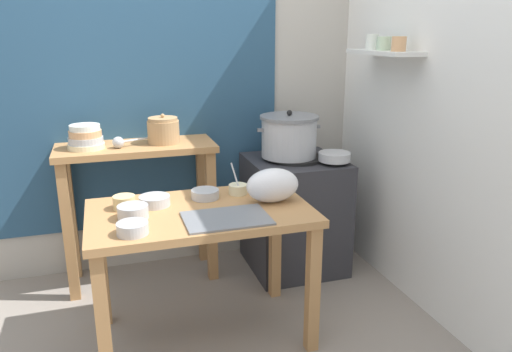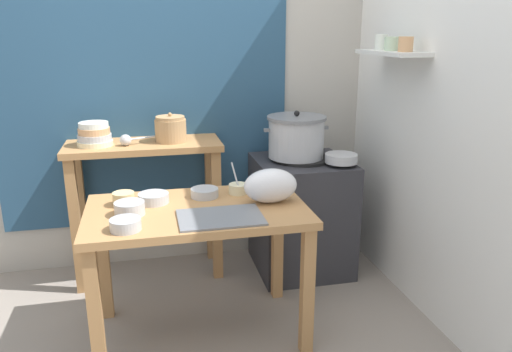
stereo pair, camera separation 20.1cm
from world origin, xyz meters
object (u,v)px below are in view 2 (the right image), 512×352
object	(u,v)px
serving_tray	(220,217)
prep_bowl_3	(154,198)
clay_pot	(171,129)
prep_bowl_1	(130,208)
bowl_stack_enamel	(94,135)
plastic_bag	(270,186)
prep_bowl_4	(238,188)
prep_bowl_5	(125,224)
prep_bowl_6	(264,183)
prep_bowl_0	(205,192)
back_shelf_table	(146,177)
wide_pan	(341,158)
prep_table	(198,228)
ladle	(127,140)
stove_block	(301,214)
prep_bowl_2	(124,198)
steamer_pot	(296,137)

from	to	relation	value
serving_tray	prep_bowl_3	world-z (taller)	prep_bowl_3
clay_pot	prep_bowl_1	size ratio (longest dim) A/B	1.35
serving_tray	bowl_stack_enamel	bearing A→B (deg)	124.42
plastic_bag	prep_bowl_4	world-z (taller)	plastic_bag
prep_bowl_5	bowl_stack_enamel	bearing A→B (deg)	101.25
bowl_stack_enamel	prep_bowl_6	distance (m)	1.09
clay_pot	serving_tray	bearing A→B (deg)	-79.80
prep_bowl_0	back_shelf_table	bearing A→B (deg)	116.98
serving_tray	prep_bowl_4	bearing A→B (deg)	66.31
bowl_stack_enamel	wide_pan	world-z (taller)	bowl_stack_enamel
bowl_stack_enamel	prep_bowl_3	xyz separation A→B (m)	(0.32, -0.62, -0.22)
clay_pot	serving_tray	distance (m)	0.97
prep_table	wide_pan	size ratio (longest dim) A/B	5.43
wide_pan	prep_bowl_3	xyz separation A→B (m)	(-1.16, -0.33, -0.06)
serving_tray	prep_bowl_6	distance (m)	0.52
back_shelf_table	wide_pan	xyz separation A→B (m)	(1.20, -0.30, 0.13)
ladle	prep_bowl_4	distance (m)	0.81
stove_block	prep_bowl_3	distance (m)	1.15
bowl_stack_enamel	prep_bowl_5	distance (m)	1.00
ladle	prep_bowl_2	size ratio (longest dim) A/B	2.32
bowl_stack_enamel	prep_bowl_4	distance (m)	0.98
prep_table	bowl_stack_enamel	distance (m)	0.98
stove_block	plastic_bag	bearing A→B (deg)	-121.09
prep_table	stove_block	bearing A→B (deg)	39.50
prep_bowl_6	serving_tray	bearing A→B (deg)	-127.65
prep_bowl_0	prep_bowl_4	bearing A→B (deg)	5.52
prep_bowl_4	prep_bowl_6	size ratio (longest dim) A/B	1.70
serving_tray	prep_bowl_5	distance (m)	0.44
clay_pot	bowl_stack_enamel	world-z (taller)	clay_pot
clay_pot	plastic_bag	bearing A→B (deg)	-59.03
prep_bowl_3	prep_bowl_6	bearing A→B (deg)	10.56
steamer_pot	prep_bowl_2	xyz separation A→B (m)	(-1.08, -0.53, -0.16)
stove_block	plastic_bag	size ratio (longest dim) A/B	2.80
clay_pot	wide_pan	distance (m)	1.09
prep_table	prep_bowl_0	distance (m)	0.22
back_shelf_table	prep_bowl_6	bearing A→B (deg)	-38.39
stove_block	wide_pan	size ratio (longest dim) A/B	3.85
clay_pot	prep_bowl_5	bearing A→B (deg)	-105.36
prep_table	prep_bowl_2	distance (m)	0.41
serving_tray	prep_bowl_1	bearing A→B (deg)	161.20
ladle	prep_bowl_6	distance (m)	0.90
stove_block	wide_pan	xyz separation A→B (m)	(0.20, -0.17, 0.42)
clay_pot	wide_pan	bearing A→B (deg)	-16.34
bowl_stack_enamel	clay_pot	bearing A→B (deg)	1.83
prep_bowl_1	prep_bowl_3	bearing A→B (deg)	52.21
prep_table	prep_bowl_0	size ratio (longest dim) A/B	7.45
prep_bowl_5	ladle	bearing A→B (deg)	89.94
prep_bowl_2	prep_bowl_6	world-z (taller)	prep_bowl_2
stove_block	prep_bowl_4	world-z (taller)	prep_bowl_4
prep_bowl_3	prep_bowl_1	bearing A→B (deg)	-127.79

